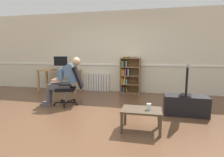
{
  "coord_description": "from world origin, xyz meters",
  "views": [
    {
      "loc": [
        1.09,
        -3.38,
        1.32
      ],
      "look_at": [
        0.15,
        0.85,
        0.7
      ],
      "focal_mm": 28.65,
      "sensor_mm": 36.0,
      "label": 1
    }
  ],
  "objects_px": {
    "computer_desk": "(59,73)",
    "drinking_glass": "(149,107)",
    "bookshelf": "(129,76)",
    "person_seated": "(65,80)",
    "keyboard": "(57,70)",
    "computer_mouse": "(66,70)",
    "tv_stand": "(186,105)",
    "office_chair": "(71,84)",
    "radiator": "(96,82)",
    "tv_screen": "(187,80)",
    "imac_monitor": "(61,62)",
    "coffee_table": "(141,112)"
  },
  "relations": [
    {
      "from": "imac_monitor",
      "to": "drinking_glass",
      "type": "distance_m",
      "value": 4.05
    },
    {
      "from": "bookshelf",
      "to": "coffee_table",
      "type": "xyz_separation_m",
      "value": [
        0.58,
        -2.85,
        -0.27
      ]
    },
    {
      "from": "bookshelf",
      "to": "computer_mouse",
      "type": "bearing_deg",
      "value": -168.62
    },
    {
      "from": "computer_mouse",
      "to": "imac_monitor",
      "type": "bearing_deg",
      "value": 144.44
    },
    {
      "from": "computer_mouse",
      "to": "drinking_glass",
      "type": "bearing_deg",
      "value": -41.63
    },
    {
      "from": "computer_desk",
      "to": "computer_mouse",
      "type": "relative_size",
      "value": 13.91
    },
    {
      "from": "person_seated",
      "to": "coffee_table",
      "type": "xyz_separation_m",
      "value": [
        2.01,
        -1.15,
        -0.33
      ]
    },
    {
      "from": "bookshelf",
      "to": "radiator",
      "type": "height_order",
      "value": "bookshelf"
    },
    {
      "from": "computer_mouse",
      "to": "tv_stand",
      "type": "bearing_deg",
      "value": -22.38
    },
    {
      "from": "computer_mouse",
      "to": "bookshelf",
      "type": "bearing_deg",
      "value": 11.38
    },
    {
      "from": "computer_desk",
      "to": "keyboard",
      "type": "height_order",
      "value": "keyboard"
    },
    {
      "from": "computer_desk",
      "to": "office_chair",
      "type": "height_order",
      "value": "office_chair"
    },
    {
      "from": "computer_desk",
      "to": "person_seated",
      "type": "relative_size",
      "value": 1.15
    },
    {
      "from": "bookshelf",
      "to": "person_seated",
      "type": "xyz_separation_m",
      "value": [
        -1.43,
        -1.7,
        0.07
      ]
    },
    {
      "from": "computer_desk",
      "to": "radiator",
      "type": "xyz_separation_m",
      "value": [
        1.19,
        0.39,
        -0.34
      ]
    },
    {
      "from": "tv_stand",
      "to": "person_seated",
      "type": "bearing_deg",
      "value": 176.99
    },
    {
      "from": "imac_monitor",
      "to": "tv_stand",
      "type": "bearing_deg",
      "value": -23.45
    },
    {
      "from": "tv_stand",
      "to": "imac_monitor",
      "type": "bearing_deg",
      "value": 156.55
    },
    {
      "from": "tv_screen",
      "to": "coffee_table",
      "type": "xyz_separation_m",
      "value": [
        -0.88,
        -1.0,
        -0.44
      ]
    },
    {
      "from": "keyboard",
      "to": "tv_stand",
      "type": "bearing_deg",
      "value": -20.52
    },
    {
      "from": "computer_desk",
      "to": "tv_screen",
      "type": "relative_size",
      "value": 1.41
    },
    {
      "from": "computer_desk",
      "to": "drinking_glass",
      "type": "height_order",
      "value": "computer_desk"
    },
    {
      "from": "tv_stand",
      "to": "tv_screen",
      "type": "distance_m",
      "value": 0.54
    },
    {
      "from": "computer_mouse",
      "to": "tv_screen",
      "type": "xyz_separation_m",
      "value": [
        3.51,
        -1.44,
        -0.02
      ]
    },
    {
      "from": "keyboard",
      "to": "computer_desk",
      "type": "bearing_deg",
      "value": 90.84
    },
    {
      "from": "tv_screen",
      "to": "person_seated",
      "type": "bearing_deg",
      "value": 98.07
    },
    {
      "from": "bookshelf",
      "to": "person_seated",
      "type": "bearing_deg",
      "value": -129.97
    },
    {
      "from": "office_chair",
      "to": "tv_stand",
      "type": "bearing_deg",
      "value": 69.44
    },
    {
      "from": "bookshelf",
      "to": "person_seated",
      "type": "distance_m",
      "value": 2.22
    },
    {
      "from": "computer_desk",
      "to": "tv_stand",
      "type": "relative_size",
      "value": 1.56
    },
    {
      "from": "office_chair",
      "to": "drinking_glass",
      "type": "bearing_deg",
      "value": 42.3
    },
    {
      "from": "keyboard",
      "to": "bookshelf",
      "type": "xyz_separation_m",
      "value": [
        2.34,
        0.43,
        -0.18
      ]
    },
    {
      "from": "radiator",
      "to": "person_seated",
      "type": "xyz_separation_m",
      "value": [
        -0.27,
        -1.8,
        0.34
      ]
    },
    {
      "from": "office_chair",
      "to": "coffee_table",
      "type": "bearing_deg",
      "value": 40.62
    },
    {
      "from": "computer_mouse",
      "to": "computer_desk",
      "type": "bearing_deg",
      "value": 158.09
    },
    {
      "from": "imac_monitor",
      "to": "keyboard",
      "type": "bearing_deg",
      "value": -95.32
    },
    {
      "from": "imac_monitor",
      "to": "coffee_table",
      "type": "xyz_separation_m",
      "value": [
        2.9,
        -2.64,
        -0.71
      ]
    },
    {
      "from": "computer_mouse",
      "to": "person_seated",
      "type": "bearing_deg",
      "value": -64.44
    },
    {
      "from": "drinking_glass",
      "to": "office_chair",
      "type": "bearing_deg",
      "value": 148.67
    },
    {
      "from": "tv_screen",
      "to": "drinking_glass",
      "type": "bearing_deg",
      "value": 153.56
    },
    {
      "from": "coffee_table",
      "to": "keyboard",
      "type": "bearing_deg",
      "value": 140.34
    },
    {
      "from": "computer_desk",
      "to": "drinking_glass",
      "type": "relative_size",
      "value": 13.25
    },
    {
      "from": "office_chair",
      "to": "keyboard",
      "type": "bearing_deg",
      "value": -155.01
    },
    {
      "from": "office_chair",
      "to": "tv_screen",
      "type": "height_order",
      "value": "tv_screen"
    },
    {
      "from": "bookshelf",
      "to": "office_chair",
      "type": "bearing_deg",
      "value": -127.38
    },
    {
      "from": "person_seated",
      "to": "drinking_glass",
      "type": "xyz_separation_m",
      "value": [
        2.12,
        -1.15,
        -0.23
      ]
    },
    {
      "from": "drinking_glass",
      "to": "bookshelf",
      "type": "bearing_deg",
      "value": 103.78
    },
    {
      "from": "tv_stand",
      "to": "computer_desk",
      "type": "bearing_deg",
      "value": 157.66
    },
    {
      "from": "computer_desk",
      "to": "tv_screen",
      "type": "distance_m",
      "value": 4.11
    },
    {
      "from": "keyboard",
      "to": "coffee_table",
      "type": "relative_size",
      "value": 0.59
    }
  ]
}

